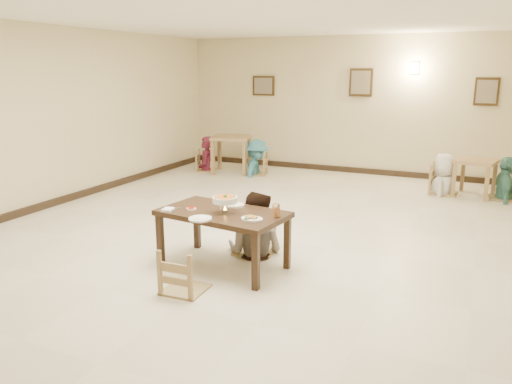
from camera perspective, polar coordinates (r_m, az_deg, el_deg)
The scene contains 31 objects.
floor at distance 6.95m, azimuth 1.07°, elevation -5.29°, with size 10.00×10.00×0.00m, color beige.
ceiling at distance 6.60m, azimuth 1.19°, elevation 20.13°, with size 10.00×10.00×0.00m, color white.
wall_back at distance 11.36m, azimuth 11.32°, elevation 9.66°, with size 10.00×10.00×0.00m, color beige.
wall_left at distance 8.97m, azimuth -23.29°, elevation 7.76°, with size 10.00×10.00×0.00m, color beige.
baseboard_back at distance 11.52m, azimuth 10.94°, elevation 2.49°, with size 8.00×0.06×0.12m, color black.
baseboard_left at distance 9.19m, azimuth -22.31°, elevation -1.18°, with size 0.06×10.00×0.12m, color black.
picture_a at distance 11.99m, azimuth 0.86°, elevation 12.04°, with size 0.55×0.04×0.45m.
picture_b at distance 11.27m, azimuth 11.89°, elevation 12.15°, with size 0.50×0.04×0.60m.
picture_c at distance 10.99m, azimuth 24.86°, elevation 10.37°, with size 0.45×0.04×0.55m.
wall_sconce at distance 11.08m, azimuth 17.68°, elevation 13.34°, with size 0.16×0.05×0.22m, color #FFD88C.
main_table at distance 5.81m, azimuth -3.81°, elevation -2.96°, with size 1.55×1.00×0.68m.
chair_far at distance 6.33m, azimuth -0.15°, elevation -2.19°, with size 0.50×0.50×1.06m.
chair_near at distance 5.26m, azimuth -8.25°, elevation -6.54°, with size 0.43×0.43×0.92m.
main_diner at distance 6.16m, azimuth -0.10°, elevation 0.03°, with size 0.78×0.61×1.61m, color gray.
curry_warmer at distance 5.69m, azimuth -3.58°, elevation -0.90°, with size 0.32×0.29×0.26m.
rice_plate_far at distance 6.01m, azimuth -2.72°, elevation -1.43°, with size 0.30×0.30×0.07m.
rice_plate_near at distance 5.49m, azimuth -6.39°, elevation -3.02°, with size 0.26×0.26×0.06m.
fried_plate at distance 5.44m, azimuth -0.49°, elevation -3.03°, with size 0.25×0.25×0.05m.
chili_dish at distance 5.88m, azimuth -7.40°, elevation -1.90°, with size 0.11×0.11×0.02m.
napkin_cutlery at distance 5.88m, azimuth -10.00°, elevation -1.99°, with size 0.15×0.23×0.03m.
drink_glass at distance 5.53m, azimuth 2.38°, elevation -2.20°, with size 0.08×0.08×0.15m.
bg_table_left at distance 11.23m, azimuth -2.83°, elevation 5.69°, with size 1.03×1.03×0.83m.
bg_table_right at distance 9.95m, azimuth 23.80°, elevation 2.66°, with size 0.82×0.82×0.68m.
bg_chair_ll at distance 11.50m, azimuth -5.74°, elevation 4.63°, with size 0.42×0.42×0.90m.
bg_chair_lr at distance 11.01m, azimuth 0.09°, elevation 4.28°, with size 0.42×0.42×0.90m.
bg_chair_rl at distance 9.92m, azimuth 20.82°, elevation 2.73°, with size 0.49×0.49×1.04m.
bg_chair_rr at distance 9.95m, azimuth 26.72°, elevation 2.15°, with size 0.48×0.48×1.03m.
bg_diner_a at distance 11.45m, azimuth -5.78°, elevation 6.33°, with size 0.58×0.38×1.59m, color maroon.
bg_diner_b at distance 10.96m, azimuth 0.09°, elevation 6.02°, with size 1.01×0.58×1.57m, color teal.
bg_diner_c at distance 9.88m, azimuth 20.94°, elevation 4.12°, with size 0.75×0.49×1.53m, color silver.
bg_diner_d at distance 9.91m, azimuth 26.88°, elevation 3.61°, with size 0.91×0.38×1.55m, color teal.
Camera 1 is at (2.60, -6.03, 2.28)m, focal length 35.00 mm.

